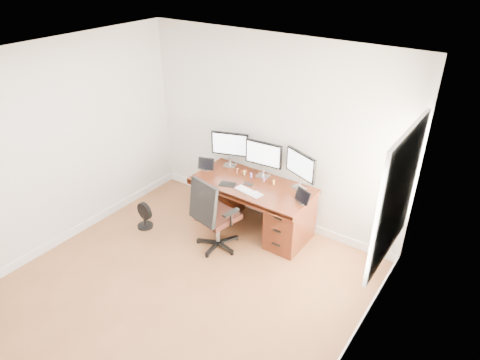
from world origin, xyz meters
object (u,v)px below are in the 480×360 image
Objects in this scene: floor_fan at (144,216)px; monitor_center at (263,155)px; office_chair at (215,226)px; keyboard at (245,190)px; desk at (253,204)px.

monitor_center is (1.31, 1.13, 0.89)m from floor_fan.
office_chair is at bearing -105.74° from monitor_center.
floor_fan is 1.38× the size of keyboard.
keyboard is at bearing -84.51° from desk.
office_chair is 3.75× the size of keyboard.
desk is 0.72m from monitor_center.
floor_fan is (-1.14, -0.22, -0.16)m from office_chair.
office_chair reaches higher than desk.
office_chair is 0.63m from keyboard.
office_chair reaches higher than floor_fan.
desk reaches higher than floor_fan.
floor_fan is at bearing -145.65° from desk.
office_chair is 1.17m from floor_fan.
monitor_center is (0.00, 0.24, 0.68)m from desk.
desk is 4.29× the size of floor_fan.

